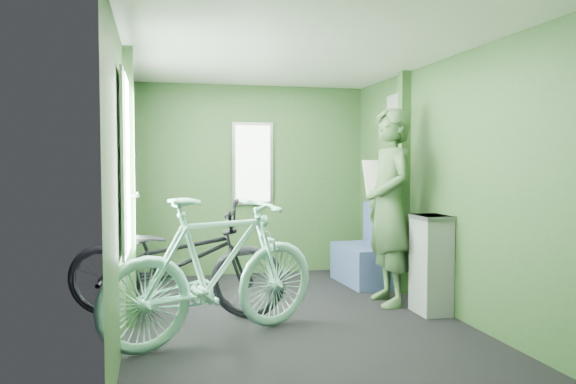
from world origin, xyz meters
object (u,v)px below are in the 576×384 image
bicycle_black (176,318)px  waste_box (431,264)px  passenger (389,207)px  bicycle_mint (217,341)px  bench_seat (365,260)px

bicycle_black → waste_box: size_ratio=2.15×
passenger → waste_box: passenger is taller
bicycle_mint → bench_seat: bench_seat is taller
passenger → bench_seat: bearing=173.3°
bicycle_black → waste_box: (2.26, -0.35, 0.45)m
bicycle_mint → bench_seat: (1.86, 1.68, 0.27)m
passenger → bicycle_black: bearing=-87.8°
bicycle_mint → passenger: 2.11m
bicycle_black → bench_seat: (2.14, 0.98, 0.27)m
waste_box → passenger: bearing=120.5°
waste_box → bench_seat: 1.34m
bicycle_black → passenger: bearing=-73.0°
bicycle_mint → passenger: passenger is taller
passenger → waste_box: bearing=31.3°
bicycle_mint → passenger: bearing=-90.6°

